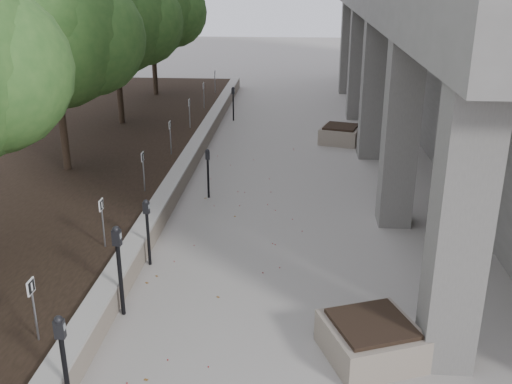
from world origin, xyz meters
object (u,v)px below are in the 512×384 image
(parking_meter_1, at_px, (65,367))
(parking_meter_4, at_px, (208,174))
(crabapple_tree_4, at_px, (115,41))
(planter_back, at_px, (341,134))
(parking_meter_2, at_px, (120,271))
(planter_front, at_px, (371,339))
(crabapple_tree_3, at_px, (55,64))
(crabapple_tree_5, at_px, (152,28))
(parking_meter_3, at_px, (148,233))
(parking_meter_5, at_px, (233,104))

(parking_meter_1, bearing_deg, parking_meter_4, 83.13)
(crabapple_tree_4, distance_m, planter_back, 7.96)
(parking_meter_2, xyz_separation_m, planter_back, (4.17, 10.63, -0.51))
(planter_front, height_order, planter_back, planter_front)
(parking_meter_1, height_order, planter_back, parking_meter_1)
(crabapple_tree_3, relative_size, planter_front, 4.34)
(parking_meter_1, bearing_deg, parking_meter_2, 87.64)
(crabapple_tree_4, relative_size, planter_back, 4.49)
(crabapple_tree_5, height_order, parking_meter_1, crabapple_tree_5)
(planter_front, bearing_deg, parking_meter_2, 167.86)
(crabapple_tree_4, bearing_deg, parking_meter_3, -70.85)
(parking_meter_3, relative_size, planter_front, 1.07)
(parking_meter_4, xyz_separation_m, parking_meter_5, (-0.26, 8.00, 0.01))
(parking_meter_1, relative_size, parking_meter_5, 1.14)
(parking_meter_3, bearing_deg, parking_meter_1, -81.70)
(parking_meter_5, bearing_deg, parking_meter_1, -78.70)
(planter_back, bearing_deg, parking_meter_1, -107.82)
(parking_meter_2, bearing_deg, crabapple_tree_3, 124.12)
(parking_meter_5, bearing_deg, planter_front, -63.33)
(parking_meter_2, bearing_deg, parking_meter_4, 89.78)
(crabapple_tree_5, relative_size, parking_meter_1, 3.73)
(crabapple_tree_4, relative_size, parking_meter_4, 4.34)
(parking_meter_1, height_order, parking_meter_5, parking_meter_1)
(parking_meter_1, height_order, parking_meter_4, parking_meter_1)
(crabapple_tree_5, relative_size, parking_meter_5, 4.27)
(parking_meter_1, distance_m, parking_meter_3, 4.09)
(crabapple_tree_4, distance_m, crabapple_tree_5, 5.00)
(crabapple_tree_4, distance_m, parking_meter_2, 11.84)
(crabapple_tree_3, xyz_separation_m, planter_back, (7.42, 4.49, -2.84))
(crabapple_tree_3, bearing_deg, parking_meter_2, -62.13)
(parking_meter_2, distance_m, planter_front, 4.03)
(crabapple_tree_3, xyz_separation_m, parking_meter_4, (3.86, -0.79, -2.49))
(planter_front, bearing_deg, planter_back, 88.71)
(parking_meter_1, distance_m, parking_meter_2, 2.34)
(parking_meter_4, distance_m, planter_front, 7.03)
(parking_meter_3, bearing_deg, crabapple_tree_5, 111.26)
(crabapple_tree_5, xyz_separation_m, parking_meter_2, (3.25, -16.15, -2.33))
(parking_meter_4, xyz_separation_m, planter_front, (3.31, -6.20, -0.33))
(crabapple_tree_3, relative_size, planter_back, 4.49)
(planter_back, bearing_deg, parking_meter_2, -111.43)
(parking_meter_1, bearing_deg, planter_back, 69.81)
(crabapple_tree_3, height_order, parking_meter_5, crabapple_tree_3)
(parking_meter_5, bearing_deg, crabapple_tree_4, -135.86)
(parking_meter_4, bearing_deg, parking_meter_3, -108.80)
(crabapple_tree_5, height_order, parking_meter_4, crabapple_tree_5)
(parking_meter_3, xyz_separation_m, parking_meter_4, (0.59, 3.61, -0.04))
(parking_meter_2, bearing_deg, planter_front, -5.90)
(planter_back, bearing_deg, crabapple_tree_4, 176.04)
(parking_meter_1, height_order, planter_front, parking_meter_1)
(parking_meter_1, bearing_deg, crabapple_tree_5, 97.61)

